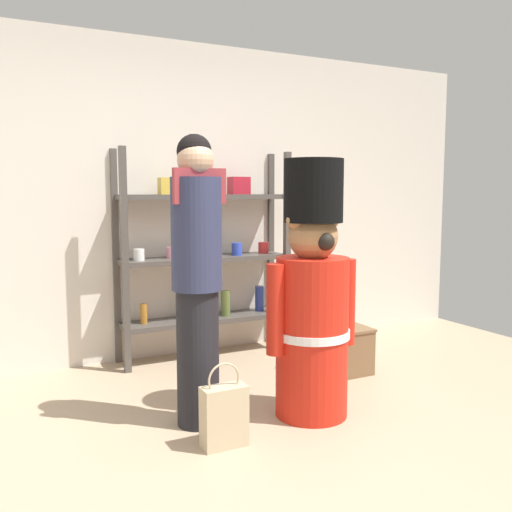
% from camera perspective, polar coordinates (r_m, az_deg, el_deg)
% --- Properties ---
extents(ground_plane, '(6.40, 6.40, 0.00)m').
position_cam_1_polar(ground_plane, '(3.03, 2.28, -20.54)').
color(ground_plane, tan).
extents(back_wall, '(6.40, 0.12, 2.60)m').
position_cam_1_polar(back_wall, '(4.74, -10.77, 5.48)').
color(back_wall, silver).
rests_on(back_wall, ground_plane).
extents(merchandise_shelf, '(1.45, 0.35, 1.71)m').
position_cam_1_polar(merchandise_shelf, '(4.69, -5.08, 0.01)').
color(merchandise_shelf, '#4C4742').
rests_on(merchandise_shelf, ground_plane).
extents(teddy_bear_guard, '(0.62, 0.46, 1.57)m').
position_cam_1_polar(teddy_bear_guard, '(3.45, 5.73, -4.67)').
color(teddy_bear_guard, red).
rests_on(teddy_bear_guard, ground_plane).
extents(person_shopper, '(0.31, 0.29, 1.70)m').
position_cam_1_polar(person_shopper, '(3.27, -6.01, -1.69)').
color(person_shopper, black).
rests_on(person_shopper, ground_plane).
extents(shopping_bag, '(0.25, 0.12, 0.47)m').
position_cam_1_polar(shopping_bag, '(3.16, -3.25, -15.79)').
color(shopping_bag, '#C1AD89').
rests_on(shopping_bag, ground_plane).
extents(display_crate, '(0.44, 0.37, 0.35)m').
position_cam_1_polar(display_crate, '(4.39, 8.34, -9.41)').
color(display_crate, brown).
rests_on(display_crate, ground_plane).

